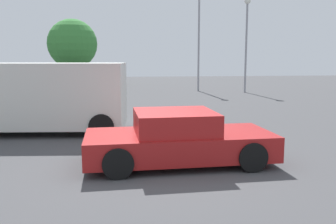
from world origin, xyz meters
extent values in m
plane|color=#424244|center=(0.00, 0.00, 0.00)|extent=(80.00, 80.00, 0.00)
cube|color=maroon|center=(0.24, 0.19, 0.44)|extent=(4.30, 1.98, 0.56)
cube|color=maroon|center=(0.14, 0.19, 0.97)|extent=(1.84, 1.75, 0.50)
cube|color=slate|center=(0.97, 0.22, 0.97)|extent=(0.11, 1.56, 0.42)
cube|color=slate|center=(-0.70, 0.16, 0.97)|extent=(0.11, 1.56, 0.42)
cylinder|color=black|center=(1.62, 1.11, 0.32)|extent=(0.65, 0.24, 0.64)
cylinder|color=black|center=(1.68, -0.62, 0.32)|extent=(0.65, 0.24, 0.64)
cylinder|color=black|center=(-1.21, 1.01, 0.32)|extent=(0.65, 0.24, 0.64)
cylinder|color=black|center=(-1.15, -0.72, 0.32)|extent=(0.65, 0.24, 0.64)
ellipsoid|color=white|center=(1.46, 2.65, 0.27)|extent=(0.42, 0.36, 0.26)
sphere|color=white|center=(1.69, 2.73, 0.34)|extent=(0.21, 0.21, 0.21)
sphere|color=white|center=(1.76, 2.76, 0.34)|extent=(0.09, 0.09, 0.09)
cylinder|color=white|center=(1.55, 2.76, 0.08)|extent=(0.06, 0.06, 0.16)
cylinder|color=white|center=(1.60, 2.62, 0.08)|extent=(0.06, 0.06, 0.16)
cylinder|color=white|center=(1.33, 2.68, 0.08)|extent=(0.06, 0.06, 0.16)
cylinder|color=white|center=(1.38, 2.55, 0.08)|extent=(0.06, 0.06, 0.16)
sphere|color=white|center=(1.26, 2.58, 0.31)|extent=(0.12, 0.12, 0.12)
cube|color=silver|center=(-3.42, 4.18, 1.24)|extent=(5.07, 2.54, 2.04)
cube|color=slate|center=(-1.02, 3.95, 1.69)|extent=(0.22, 1.76, 0.81)
cylinder|color=black|center=(-1.48, 4.99, 0.38)|extent=(0.78, 0.32, 0.76)
cylinder|color=black|center=(-1.67, 3.02, 0.38)|extent=(0.78, 0.32, 0.76)
cylinder|color=black|center=(-5.16, 5.34, 0.38)|extent=(0.78, 0.32, 0.76)
cylinder|color=gray|center=(-3.68, 7.25, 0.40)|extent=(0.13, 0.13, 0.80)
cylinder|color=gray|center=(-3.82, 7.34, 0.40)|extent=(0.13, 0.13, 0.80)
cube|color=white|center=(-3.75, 7.30, 1.08)|extent=(0.47, 0.42, 0.57)
cylinder|color=white|center=(-3.55, 7.16, 1.03)|extent=(0.09, 0.09, 0.67)
cylinder|color=white|center=(-3.95, 7.43, 1.03)|extent=(0.09, 0.09, 0.67)
sphere|color=beige|center=(-3.75, 7.30, 1.47)|extent=(0.22, 0.22, 0.22)
cylinder|color=gray|center=(7.66, 16.90, 3.10)|extent=(0.14, 0.14, 6.20)
sphere|color=silver|center=(7.66, 16.90, 6.33)|extent=(0.44, 0.44, 0.44)
cylinder|color=gray|center=(4.59, 18.40, 3.55)|extent=(0.14, 0.14, 7.10)
cylinder|color=brown|center=(-5.34, 25.46, 1.02)|extent=(0.37, 0.37, 2.05)
sphere|color=#387F38|center=(-5.34, 25.46, 3.68)|extent=(4.37, 4.37, 4.37)
camera|label=1|loc=(-1.05, -7.75, 2.40)|focal=38.37mm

